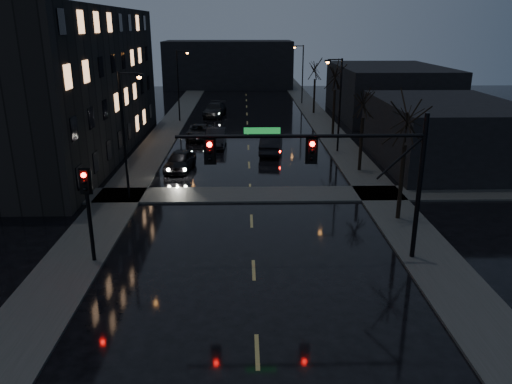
{
  "coord_description": "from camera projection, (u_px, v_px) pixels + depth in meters",
  "views": [
    {
      "loc": [
        -0.39,
        -12.44,
        10.64
      ],
      "look_at": [
        0.15,
        9.68,
        3.2
      ],
      "focal_mm": 35.0,
      "sensor_mm": 36.0,
      "label": 1
    }
  ],
  "objects": [
    {
      "name": "streetlight_r_far",
      "position": [
        301.0,
        69.0,
        68.8
      ],
      "size": [
        1.53,
        0.28,
        8.0
      ],
      "color": "black",
      "rests_on": "ground"
    },
    {
      "name": "tree_near",
      "position": [
        408.0,
        112.0,
        26.67
      ],
      "size": [
        3.52,
        3.52,
        8.08
      ],
      "color": "black",
      "rests_on": "ground"
    },
    {
      "name": "oncoming_car_d",
      "position": [
        215.0,
        110.0,
        60.86
      ],
      "size": [
        2.98,
        5.78,
        1.6
      ],
      "primitive_type": "imported",
      "rotation": [
        0.0,
        0.0,
        -0.14
      ],
      "color": "black",
      "rests_on": "ground"
    },
    {
      "name": "apartment_block",
      "position": [
        49.0,
        84.0,
        41.32
      ],
      "size": [
        12.0,
        30.0,
        12.0
      ],
      "primitive_type": "cube",
      "color": "black",
      "rests_on": "ground"
    },
    {
      "name": "tree_mid_a",
      "position": [
        364.0,
        94.0,
        36.27
      ],
      "size": [
        3.3,
        3.3,
        7.58
      ],
      "color": "black",
      "rests_on": "ground"
    },
    {
      "name": "tree_mid_b",
      "position": [
        336.0,
        69.0,
        47.39
      ],
      "size": [
        3.74,
        3.74,
        8.59
      ],
      "color": "black",
      "rests_on": "ground"
    },
    {
      "name": "signal_mast",
      "position": [
        339.0,
        161.0,
        22.25
      ],
      "size": [
        11.11,
        0.41,
        7.0
      ],
      "color": "black",
      "rests_on": "ground"
    },
    {
      "name": "far_block",
      "position": [
        229.0,
        64.0,
        87.76
      ],
      "size": [
        22.0,
        10.0,
        8.0
      ],
      "primitive_type": "cube",
      "color": "black",
      "rests_on": "ground"
    },
    {
      "name": "lead_car",
      "position": [
        271.0,
        144.0,
        43.16
      ],
      "size": [
        2.32,
        5.09,
        1.62
      ],
      "primitive_type": "imported",
      "rotation": [
        0.0,
        0.0,
        3.01
      ],
      "color": "black",
      "rests_on": "ground"
    },
    {
      "name": "streetlight_l_far",
      "position": [
        180.0,
        80.0,
        56.13
      ],
      "size": [
        1.53,
        0.28,
        8.0
      ],
      "color": "black",
      "rests_on": "ground"
    },
    {
      "name": "tree_far",
      "position": [
        315.0,
        64.0,
        60.83
      ],
      "size": [
        3.43,
        3.43,
        7.88
      ],
      "color": "black",
      "rests_on": "ground"
    },
    {
      "name": "sidewalk_cross",
      "position": [
        250.0,
        195.0,
        32.7
      ],
      "size": [
        40.0,
        3.0,
        0.12
      ],
      "primitive_type": "cube",
      "color": "#2D2D2B",
      "rests_on": "ground"
    },
    {
      "name": "sidewalk_right",
      "position": [
        335.0,
        139.0,
        48.53
      ],
      "size": [
        3.0,
        140.0,
        0.12
      ],
      "primitive_type": "cube",
      "color": "#2D2D2B",
      "rests_on": "ground"
    },
    {
      "name": "oncoming_car_c",
      "position": [
        199.0,
        132.0,
        48.71
      ],
      "size": [
        2.43,
        5.08,
        1.4
      ],
      "primitive_type": "imported",
      "rotation": [
        0.0,
        0.0,
        -0.02
      ],
      "color": "black",
      "rests_on": "ground"
    },
    {
      "name": "streetlight_r_mid",
      "position": [
        338.0,
        98.0,
        42.27
      ],
      "size": [
        1.53,
        0.28,
        8.0
      ],
      "color": "black",
      "rests_on": "ground"
    },
    {
      "name": "signal_pole_left",
      "position": [
        88.0,
        202.0,
        22.58
      ],
      "size": [
        0.35,
        0.41,
        4.53
      ],
      "color": "black",
      "rests_on": "ground"
    },
    {
      "name": "oncoming_car_a",
      "position": [
        180.0,
        160.0,
        38.22
      ],
      "size": [
        2.39,
        4.67,
        1.52
      ],
      "primitive_type": "imported",
      "rotation": [
        0.0,
        0.0,
        -0.14
      ],
      "color": "black",
      "rests_on": "ground"
    },
    {
      "name": "commercial_right_far",
      "position": [
        388.0,
        91.0,
        60.11
      ],
      "size": [
        12.0,
        18.0,
        6.0
      ],
      "primitive_type": "cube",
      "color": "black",
      "rests_on": "ground"
    },
    {
      "name": "commercial_right_near",
      "position": [
        445.0,
        133.0,
        39.39
      ],
      "size": [
        10.0,
        14.0,
        5.0
      ],
      "primitive_type": "cube",
      "color": "black",
      "rests_on": "ground"
    },
    {
      "name": "oncoming_car_b",
      "position": [
        216.0,
        137.0,
        45.76
      ],
      "size": [
        1.84,
        4.96,
        1.62
      ],
      "primitive_type": "imported",
      "rotation": [
        0.0,
        0.0,
        -0.03
      ],
      "color": "black",
      "rests_on": "ground"
    },
    {
      "name": "streetlight_l_near",
      "position": [
        127.0,
        125.0,
        30.55
      ],
      "size": [
        1.53,
        0.28,
        8.0
      ],
      "color": "black",
      "rests_on": "ground"
    },
    {
      "name": "sidewalk_left",
      "position": [
        160.0,
        140.0,
        48.14
      ],
      "size": [
        3.0,
        140.0,
        0.12
      ],
      "primitive_type": "cube",
      "color": "#2D2D2B",
      "rests_on": "ground"
    }
  ]
}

